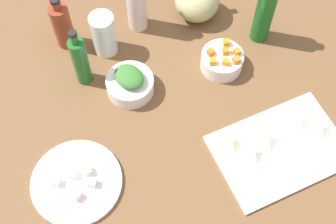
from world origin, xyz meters
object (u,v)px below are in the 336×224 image
at_px(cutting_board, 280,150).
at_px(bowl_carrots, 222,61).
at_px(plate_tofu, 77,182).
at_px(bowl_greens, 130,85).
at_px(bottle_3, 80,61).
at_px(teapot, 197,1).
at_px(bottle_2, 62,25).
at_px(bottle_0, 265,10).
at_px(drinking_glass_0, 104,34).

distance_m(cutting_board, bowl_carrots, 0.32).
height_order(plate_tofu, bowl_greens, bowl_greens).
distance_m(bowl_carrots, bottle_3, 0.42).
relative_size(plate_tofu, bowl_carrots, 1.92).
bearing_deg(teapot, bottle_3, -163.53).
bearing_deg(plate_tofu, bottle_2, 79.11).
bearing_deg(bowl_carrots, bottle_0, 22.97).
height_order(teapot, drinking_glass_0, teapot).
height_order(cutting_board, bowl_carrots, bowl_carrots).
bearing_deg(plate_tofu, teapot, 40.19).
distance_m(bowl_carrots, teapot, 0.22).
bearing_deg(drinking_glass_0, teapot, 6.41).
relative_size(bottle_0, bottle_3, 1.29).
distance_m(bowl_greens, bottle_3, 0.16).
bearing_deg(bottle_2, bottle_3, -83.39).
height_order(bowl_greens, drinking_glass_0, drinking_glass_0).
distance_m(bottle_0, drinking_glass_0, 0.48).
bearing_deg(bottle_3, cutting_board, -42.97).
xyz_separation_m(bowl_greens, bottle_0, (0.44, 0.05, 0.10)).
relative_size(bowl_carrots, bottle_3, 0.58).
distance_m(cutting_board, teapot, 0.53).
relative_size(plate_tofu, teapot, 1.55).
height_order(bowl_carrots, bottle_3, bottle_3).
height_order(bottle_3, drinking_glass_0, bottle_3).
xyz_separation_m(plate_tofu, drinking_glass_0, (0.20, 0.40, 0.07)).
distance_m(cutting_board, bottle_0, 0.41).
relative_size(bottle_0, bottle_2, 1.44).
relative_size(bottle_3, drinking_glass_0, 1.50).
distance_m(bowl_carrots, bottle_0, 0.19).
bearing_deg(cutting_board, bottle_2, 129.21).
relative_size(teapot, bottle_3, 0.72).
bearing_deg(drinking_glass_0, cutting_board, -54.71).
distance_m(bottle_0, bottle_2, 0.60).
bearing_deg(bottle_3, bowl_carrots, -13.62).
bearing_deg(bowl_carrots, bowl_greens, 177.21).
xyz_separation_m(cutting_board, bottle_3, (-0.44, 0.41, 0.09)).
bearing_deg(cutting_board, bottle_0, 73.07).
relative_size(cutting_board, drinking_glass_0, 2.41).
xyz_separation_m(plate_tofu, bottle_3, (0.11, 0.31, 0.09)).
xyz_separation_m(teapot, bottle_3, (-0.40, -0.12, 0.03)).
xyz_separation_m(bowl_carrots, bottle_0, (0.16, 0.07, 0.09)).
distance_m(bowl_carrots, bottle_2, 0.49).
relative_size(plate_tofu, bowl_greens, 1.75).
bearing_deg(cutting_board, teapot, 93.93).
distance_m(bowl_greens, bowl_carrots, 0.28).
height_order(cutting_board, bowl_greens, bowl_greens).
bearing_deg(bottle_3, plate_tofu, -108.86).
bearing_deg(drinking_glass_0, bottle_3, -137.03).
bearing_deg(bowl_greens, teapot, 35.09).
bearing_deg(bowl_carrots, teapot, 88.75).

